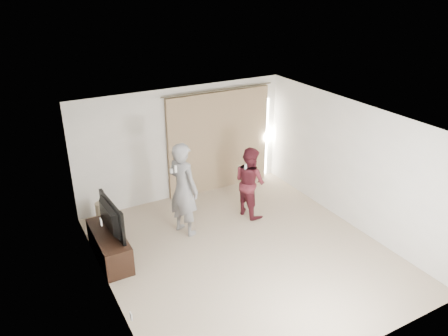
{
  "coord_description": "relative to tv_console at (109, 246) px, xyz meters",
  "views": [
    {
      "loc": [
        -3.66,
        -5.83,
        4.86
      ],
      "look_at": [
        0.22,
        1.2,
        1.25
      ],
      "focal_mm": 35.0,
      "sensor_mm": 36.0,
      "label": 1
    }
  ],
  "objects": [
    {
      "name": "floor",
      "position": [
        2.27,
        -1.06,
        -0.27
      ],
      "size": [
        5.5,
        5.5,
        0.0
      ],
      "primitive_type": "plane",
      "color": "tan",
      "rests_on": "ground"
    },
    {
      "name": "wall_back",
      "position": [
        2.27,
        1.69,
        1.03
      ],
      "size": [
        5.0,
        0.04,
        2.6
      ],
      "primitive_type": "cube",
      "color": "silver",
      "rests_on": "ground"
    },
    {
      "name": "wall_left",
      "position": [
        -0.23,
        -1.06,
        1.03
      ],
      "size": [
        0.04,
        5.5,
        2.6
      ],
      "color": "silver",
      "rests_on": "ground"
    },
    {
      "name": "ceiling",
      "position": [
        2.27,
        -1.06,
        2.33
      ],
      "size": [
        5.0,
        5.5,
        0.01
      ],
      "primitive_type": "cube",
      "color": "silver",
      "rests_on": "wall_back"
    },
    {
      "name": "curtain",
      "position": [
        3.18,
        1.62,
        0.93
      ],
      "size": [
        2.8,
        0.11,
        2.46
      ],
      "color": "#98835D",
      "rests_on": "ground"
    },
    {
      "name": "tv_console",
      "position": [
        0.0,
        0.0,
        0.0
      ],
      "size": [
        0.49,
        1.41,
        0.54
      ],
      "primitive_type": "cube",
      "color": "black",
      "rests_on": "ground"
    },
    {
      "name": "tv",
      "position": [
        0.0,
        0.0,
        0.59
      ],
      "size": [
        0.22,
        1.12,
        0.64
      ],
      "primitive_type": "imported",
      "rotation": [
        0.0,
        0.0,
        1.64
      ],
      "color": "black",
      "rests_on": "tv_console"
    },
    {
      "name": "scratching_post",
      "position": [
        0.17,
        1.19,
        -0.05
      ],
      "size": [
        0.41,
        0.41,
        0.54
      ],
      "color": "tan",
      "rests_on": "ground"
    },
    {
      "name": "person_man",
      "position": [
        1.59,
        0.17,
        0.7
      ],
      "size": [
        0.7,
        0.83,
        1.94
      ],
      "color": "slate",
      "rests_on": "ground"
    },
    {
      "name": "person_woman",
      "position": [
        3.12,
        0.16,
        0.51
      ],
      "size": [
        0.71,
        0.84,
        1.55
      ],
      "color": "#521922",
      "rests_on": "ground"
    }
  ]
}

